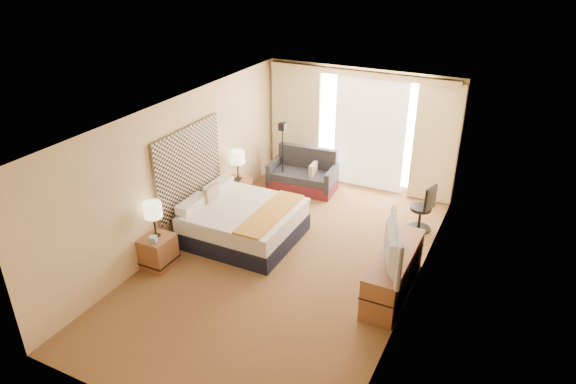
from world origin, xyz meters
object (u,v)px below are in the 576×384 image
at_px(bed, 243,222).
at_px(nightstand_right, 237,192).
at_px(television, 387,246).
at_px(desk_chair, 423,210).
at_px(lamp_right, 237,158).
at_px(floor_lamp, 283,143).
at_px(loveseat, 304,176).
at_px(lamp_left, 153,211).
at_px(nightstand_left, 158,252).
at_px(media_dresser, 393,272).

bearing_deg(bed, nightstand_right, 126.14).
height_order(nightstand_right, television, television).
relative_size(desk_chair, lamp_right, 1.50).
height_order(nightstand_right, floor_lamp, floor_lamp).
bearing_deg(floor_lamp, nightstand_right, -117.15).
bearing_deg(nightstand_right, lamp_right, 60.84).
height_order(bed, television, television).
xyz_separation_m(loveseat, floor_lamp, (-0.39, -0.24, 0.79)).
bearing_deg(lamp_left, nightstand_left, -41.81).
xyz_separation_m(floor_lamp, lamp_left, (-0.56, -3.52, -0.05)).
bearing_deg(loveseat, lamp_right, -130.36).
height_order(media_dresser, bed, bed).
relative_size(loveseat, lamp_right, 2.38).
distance_m(bed, floor_lamp, 2.29).
xyz_separation_m(lamp_left, lamp_right, (0.05, 2.52, -0.00)).
height_order(nightstand_right, media_dresser, media_dresser).
bearing_deg(desk_chair, nightstand_right, -152.96).
bearing_deg(television, desk_chair, -21.19).
bearing_deg(media_dresser, lamp_right, 157.93).
bearing_deg(bed, nightstand_left, -120.21).
relative_size(media_dresser, lamp_left, 2.88).
bearing_deg(loveseat, desk_chair, -17.59).
xyz_separation_m(nightstand_right, lamp_right, (0.02, 0.04, 0.76)).
relative_size(nightstand_left, nightstand_right, 1.00).
relative_size(lamp_right, television, 0.52).
xyz_separation_m(bed, television, (2.84, -0.75, 0.71)).
distance_m(loveseat, floor_lamp, 0.91).
distance_m(nightstand_right, lamp_right, 0.76).
bearing_deg(loveseat, nightstand_left, -108.09).
distance_m(nightstand_left, bed, 1.61).
xyz_separation_m(lamp_right, television, (3.63, -1.90, 0.01)).
distance_m(nightstand_right, lamp_left, 2.59).
relative_size(loveseat, desk_chair, 1.59).
height_order(nightstand_right, bed, bed).
xyz_separation_m(nightstand_left, media_dresser, (3.70, 1.05, 0.07)).
xyz_separation_m(nightstand_right, lamp_left, (-0.02, -2.48, 0.76)).
bearing_deg(loveseat, bed, -97.06).
distance_m(media_dresser, lamp_left, 3.92).
bearing_deg(lamp_right, media_dresser, -22.07).
bearing_deg(loveseat, floor_lamp, -152.85).
bearing_deg(desk_chair, bed, -131.39).
height_order(bed, lamp_left, lamp_left).
relative_size(lamp_left, lamp_right, 1.00).
bearing_deg(lamp_left, floor_lamp, 80.98).
bearing_deg(nightstand_right, nightstand_left, -90.00).
distance_m(desk_chair, lamp_left, 4.87).
xyz_separation_m(nightstand_left, bed, (0.81, 1.39, 0.06)).
height_order(desk_chair, lamp_left, lamp_left).
bearing_deg(lamp_right, bed, -55.60).
relative_size(nightstand_right, television, 0.46).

